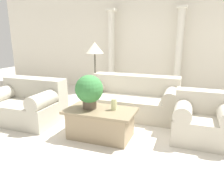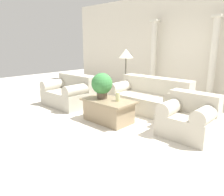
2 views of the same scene
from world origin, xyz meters
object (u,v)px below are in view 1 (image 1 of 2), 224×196
Objects in this scene: loveseat at (28,103)px; potted_plant at (89,90)px; coffee_table at (101,123)px; armchair at (203,120)px; sofa_long at (133,99)px; floor_lamp at (95,51)px.

loveseat is 2.38× the size of potted_plant.
coffee_table is 1.65m from armchair.
coffee_table is at bearing -99.04° from sofa_long.
potted_plant is at bearing -107.36° from sofa_long.
loveseat is 1.45× the size of armchair.
sofa_long is 2.09× the size of armchair.
loveseat is 1.80m from floor_lamp.
coffee_table is at bearing -1.90° from potted_plant.
potted_plant is (1.46, -0.23, 0.44)m from loveseat.
coffee_table is 0.76× the size of floor_lamp.
armchair is at bearing -22.88° from floor_lamp.
floor_lamp is at bearing 110.52° from potted_plant.
armchair is (1.58, 0.47, 0.10)m from coffee_table.
floor_lamp is 1.65× the size of armchair.
floor_lamp is at bearing 116.91° from coffee_table.
floor_lamp is (-0.54, 1.44, 0.51)m from potted_plant.
loveseat is at bearing -150.65° from sofa_long.
loveseat is at bearing -127.37° from floor_lamp.
potted_plant is 0.37× the size of floor_lamp.
coffee_table is 2.04× the size of potted_plant.
coffee_table is 1.94m from floor_lamp.
sofa_long is at bearing 80.96° from coffee_table.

